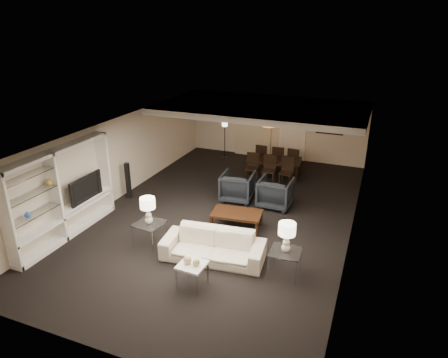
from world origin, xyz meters
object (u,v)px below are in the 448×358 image
object	(u,v)px
side_table_left	(150,234)
floor_speaker	(128,181)
armchair_right	(275,193)
chair_fl	(263,156)
chair_nm	(269,170)
chair_nr	(286,172)
side_table_right	(285,263)
chair_fm	(278,158)
vase_blue	(27,214)
chair_nl	(252,168)
floor_lamp	(225,140)
table_lamp_left	(148,211)
pendant_light	(270,123)
television	(83,187)
table_lamp_right	(287,238)
dining_table	(274,168)
vase_amber	(49,182)
chair_fr	(295,160)
sofa	(213,246)
marble_table	(192,275)
armchair_left	(237,187)
coffee_table	(237,220)

from	to	relation	value
side_table_left	floor_speaker	bearing A→B (deg)	133.91
armchair_right	chair_fl	world-z (taller)	chair_fl
chair_nm	chair_nr	bearing A→B (deg)	-6.60
side_table_right	chair_fm	xyz separation A→B (m)	(-1.77, 6.25, 0.18)
vase_blue	side_table_left	bearing A→B (deg)	33.80
chair_nl	floor_lamp	xyz separation A→B (m)	(-1.78, 1.96, 0.27)
chair_nl	chair_nr	size ratio (longest dim) A/B	1.00
table_lamp_left	floor_lamp	bearing A→B (deg)	96.26
vase_blue	chair_nm	world-z (taller)	vase_blue
side_table_right	floor_speaker	world-z (taller)	floor_speaker
pendant_light	television	world-z (taller)	pendant_light
floor_lamp	table_lamp_right	bearing A→B (deg)	-58.95
pendant_light	dining_table	world-z (taller)	pendant_light
dining_table	pendant_light	bearing A→B (deg)	145.56
vase_amber	chair_fr	distance (m)	8.36
armchair_right	chair_fl	distance (m)	3.21
chair_fm	side_table_right	bearing A→B (deg)	100.39
television	chair_nr	distance (m)	6.44
sofa	marble_table	bearing A→B (deg)	-96.41
armchair_right	side_table_right	distance (m)	3.48
floor_speaker	armchair_left	bearing A→B (deg)	11.08
chair_nl	vase_blue	bearing A→B (deg)	-124.75
vase_amber	chair_fl	size ratio (longest dim) A/B	0.18
side_table_left	television	size ratio (longest dim) A/B	0.56
chair_fl	chair_fr	distance (m)	1.20
side_table_right	chair_nl	bearing A→B (deg)	115.64
chair_fm	chair_fr	size ratio (longest dim) A/B	1.00
marble_table	floor_speaker	world-z (taller)	floor_speaker
armchair_right	floor_speaker	xyz separation A→B (m)	(-4.42, -1.10, 0.13)
chair_fr	floor_lamp	distance (m)	3.07
sofa	table_lamp_left	world-z (taller)	table_lamp_left
pendant_light	chair_nr	bearing A→B (deg)	-42.75
sofa	chair_nm	xyz separation A→B (m)	(-0.07, 4.95, 0.14)
pendant_light	floor_lamp	world-z (taller)	pendant_light
pendant_light	chair_nm	xyz separation A→B (m)	(0.24, -0.78, -1.43)
pendant_light	side_table_right	xyz separation A→B (m)	(2.02, -5.72, -1.62)
marble_table	armchair_left	bearing A→B (deg)	97.77
pendant_light	side_table_right	bearing A→B (deg)	-70.59
chair_fr	table_lamp_left	bearing A→B (deg)	77.42
sofa	dining_table	bearing A→B (deg)	84.35
side_table_left	chair_fl	distance (m)	6.33
coffee_table	side_table_left	distance (m)	2.34
armchair_left	chair_nm	distance (m)	1.73
table_lamp_left	chair_fl	size ratio (longest dim) A/B	0.70
chair_nm	television	bearing A→B (deg)	-136.09
armchair_left	chair_fl	xyz separation A→B (m)	(-0.07, 2.95, 0.04)
sofa	side_table_right	bearing A→B (deg)	-6.41
side_table_left	dining_table	xyz separation A→B (m)	(1.63, 5.60, 0.02)
sofa	chair_nl	world-z (taller)	chair_nl
side_table_left	marble_table	xyz separation A→B (m)	(1.70, -1.10, -0.03)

